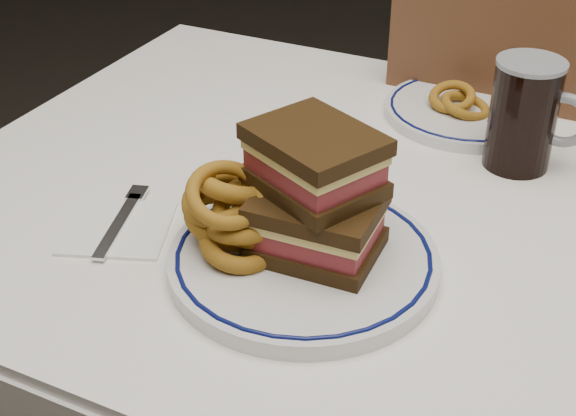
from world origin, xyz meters
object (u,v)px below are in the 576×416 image
at_px(beer_mug, 526,114).
at_px(far_plate, 467,110).
at_px(reuben_sandwich, 316,193).
at_px(main_plate, 303,260).
at_px(chair_far, 521,195).

xyz_separation_m(beer_mug, far_plate, (-0.10, 0.12, -0.07)).
relative_size(reuben_sandwich, far_plate, 0.68).
height_order(reuben_sandwich, beer_mug, reuben_sandwich).
distance_m(main_plate, reuben_sandwich, 0.08).
xyz_separation_m(chair_far, far_plate, (-0.08, -0.19, 0.24)).
relative_size(beer_mug, far_plate, 0.61).
relative_size(chair_far, main_plate, 3.25).
bearing_deg(beer_mug, reuben_sandwich, -116.37).
height_order(main_plate, far_plate, main_plate).
bearing_deg(chair_far, beer_mug, -85.45).
xyz_separation_m(chair_far, reuben_sandwich, (-0.13, -0.62, 0.32)).
bearing_deg(reuben_sandwich, chair_far, 78.07).
relative_size(chair_far, far_plate, 3.97).
bearing_deg(main_plate, reuben_sandwich, 74.55).
bearing_deg(chair_far, reuben_sandwich, -101.93).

